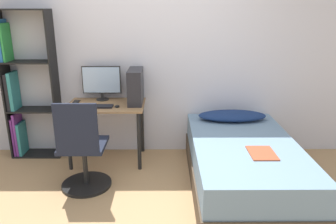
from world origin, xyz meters
name	(u,v)px	position (x,y,z in m)	size (l,w,h in m)	color
ground_plane	(136,219)	(0.00, 0.00, 0.00)	(14.00, 14.00, 0.00)	tan
wall_back	(144,56)	(0.00, 1.55, 1.25)	(8.00, 0.05, 2.50)	silver
desk	(106,114)	(-0.45, 1.23, 0.60)	(0.91, 0.61, 0.72)	#997047
bookshelf	(23,91)	(-1.48, 1.39, 0.85)	(0.61, 0.27, 1.81)	black
office_chair	(83,155)	(-0.58, 0.54, 0.38)	(0.52, 0.52, 0.97)	black
bed	(243,164)	(1.08, 0.58, 0.25)	(1.08, 1.90, 0.51)	#4C3D2D
pillow	(232,116)	(1.08, 1.27, 0.56)	(0.82, 0.36, 0.11)	navy
magazine	(262,153)	(1.17, 0.29, 0.51)	(0.24, 0.32, 0.01)	#B24C2D
monitor	(102,81)	(-0.52, 1.43, 0.96)	(0.47, 0.16, 0.42)	black
keyboard	(96,106)	(-0.54, 1.11, 0.73)	(0.40, 0.13, 0.02)	black
pc_tower	(136,86)	(-0.09, 1.29, 0.93)	(0.16, 0.44, 0.41)	#232328
mouse	(117,106)	(-0.30, 1.11, 0.73)	(0.06, 0.09, 0.02)	black
phone	(76,102)	(-0.82, 1.32, 0.73)	(0.07, 0.14, 0.01)	black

